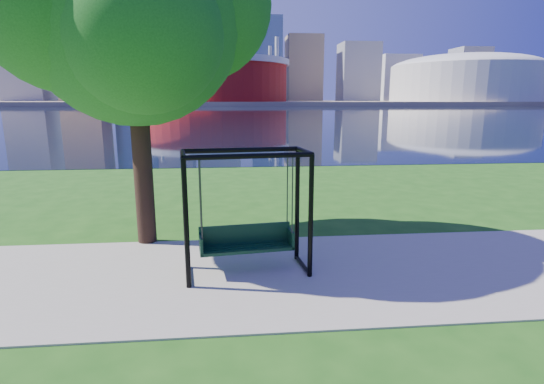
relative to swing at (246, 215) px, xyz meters
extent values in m
plane|color=#1E5114|center=(0.60, 0.36, -1.09)|extent=(900.00, 900.00, 0.00)
cube|color=#9E937F|center=(0.60, -0.14, -1.08)|extent=(120.00, 4.00, 0.03)
cube|color=black|center=(0.60, 102.36, -1.08)|extent=(900.00, 180.00, 0.02)
cube|color=#937F60|center=(0.60, 306.36, -0.09)|extent=(900.00, 228.00, 2.00)
cylinder|color=maroon|center=(-9.40, 235.36, 11.91)|extent=(80.00, 80.00, 22.00)
cylinder|color=silver|center=(-9.40, 235.36, 21.41)|extent=(83.00, 83.00, 3.00)
cylinder|color=silver|center=(23.51, 254.36, 16.91)|extent=(2.00, 2.00, 32.00)
cylinder|color=silver|center=(-42.31, 254.36, 16.91)|extent=(2.00, 2.00, 32.00)
cylinder|color=silver|center=(-42.31, 216.36, 16.91)|extent=(2.00, 2.00, 32.00)
cylinder|color=silver|center=(23.51, 216.36, 16.91)|extent=(2.00, 2.00, 32.00)
cylinder|color=beige|center=(135.60, 235.36, 10.91)|extent=(84.00, 84.00, 20.00)
ellipsoid|color=beige|center=(135.60, 235.36, 19.91)|extent=(84.00, 84.00, 15.12)
cube|color=gray|center=(-139.40, 310.36, 31.91)|extent=(28.00, 28.00, 62.00)
cube|color=#998466|center=(-99.40, 300.36, 44.91)|extent=(26.00, 26.00, 88.00)
cube|color=slate|center=(-69.40, 325.36, 48.41)|extent=(30.00, 24.00, 95.00)
cube|color=gray|center=(-39.40, 305.36, 36.91)|extent=(24.00, 24.00, 72.00)
cube|color=silver|center=(-9.40, 335.36, 40.91)|extent=(32.00, 28.00, 80.00)
cube|color=slate|center=(25.60, 310.36, 29.91)|extent=(22.00, 22.00, 58.00)
cube|color=#998466|center=(55.60, 325.36, 24.91)|extent=(26.00, 26.00, 48.00)
cube|color=gray|center=(95.60, 315.36, 21.91)|extent=(28.00, 24.00, 42.00)
cube|color=silver|center=(135.60, 340.36, 18.91)|extent=(30.00, 26.00, 36.00)
cube|color=gray|center=(185.60, 320.36, 20.91)|extent=(24.00, 24.00, 40.00)
cube|color=#998466|center=(225.60, 335.36, 16.91)|extent=(26.00, 26.00, 32.00)
cylinder|color=black|center=(-0.99, -0.58, 0.02)|extent=(0.10, 0.10, 2.21)
cylinder|color=black|center=(1.11, -0.33, 0.02)|extent=(0.10, 0.10, 2.21)
cylinder|color=black|center=(-1.10, 0.28, 0.02)|extent=(0.10, 0.10, 2.21)
cylinder|color=black|center=(1.00, 0.53, 0.02)|extent=(0.10, 0.10, 2.21)
cylinder|color=black|center=(0.06, -0.46, 1.12)|extent=(2.11, 0.34, 0.09)
cylinder|color=black|center=(-0.05, 0.40, 1.12)|extent=(2.11, 0.34, 0.09)
cylinder|color=black|center=(-1.05, -0.15, 1.12)|extent=(0.19, 0.87, 0.09)
cylinder|color=black|center=(-1.05, -0.15, -1.01)|extent=(0.17, 0.87, 0.07)
cylinder|color=black|center=(1.05, 0.10, 1.12)|extent=(0.19, 0.87, 0.09)
cylinder|color=black|center=(1.05, 0.10, -1.01)|extent=(0.17, 0.87, 0.07)
cube|color=black|center=(0.00, -0.03, -0.61)|extent=(1.72, 0.63, 0.06)
cube|color=black|center=(-0.02, 0.16, -0.40)|extent=(1.68, 0.25, 0.37)
cube|color=black|center=(-0.80, -0.12, -0.47)|extent=(0.10, 0.44, 0.33)
cube|color=black|center=(0.81, 0.07, -0.47)|extent=(0.10, 0.44, 0.33)
cylinder|color=#2E2E33|center=(-0.76, -0.30, 0.38)|extent=(0.03, 0.03, 1.39)
cylinder|color=#2E2E33|center=(0.81, -0.11, 0.38)|extent=(0.03, 0.03, 1.39)
cylinder|color=#2E2E33|center=(-0.81, 0.05, 0.38)|extent=(0.03, 0.03, 1.39)
cylinder|color=#2E2E33|center=(0.77, 0.25, 0.38)|extent=(0.03, 0.03, 1.39)
cylinder|color=black|center=(-2.14, 1.91, 0.92)|extent=(0.40, 0.40, 4.01)
sphere|color=#1D591A|center=(-2.14, 1.91, 3.65)|extent=(4.38, 4.38, 4.38)
sphere|color=#1D591A|center=(-0.95, 2.45, 4.02)|extent=(3.28, 3.28, 3.28)
sphere|color=#1D591A|center=(-3.23, 1.54, 3.84)|extent=(3.47, 3.47, 3.47)
sphere|color=#1D591A|center=(-1.77, 0.90, 3.20)|extent=(2.92, 2.92, 2.92)
camera|label=1|loc=(-0.23, -7.30, 2.02)|focal=28.00mm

